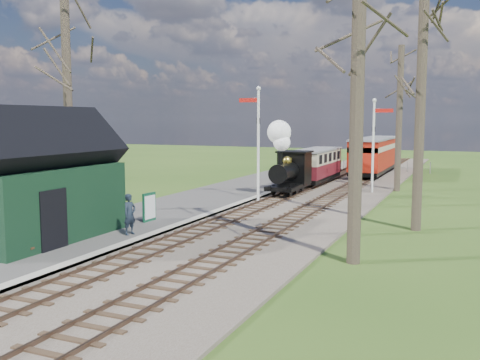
% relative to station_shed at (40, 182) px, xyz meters
% --- Properties ---
extents(ground, '(140.00, 140.00, 0.00)m').
position_rel_station_shed_xyz_m(ground, '(4.30, -4.00, -2.27)').
color(ground, '#2E5019').
rests_on(ground, ground).
extents(distant_hills, '(114.40, 48.00, 22.02)m').
position_rel_station_shed_xyz_m(distant_hills, '(5.70, 60.38, -18.47)').
color(distant_hills, '#385B23').
rests_on(distant_hills, ground).
extents(ballast_bed, '(8.00, 60.00, 0.10)m').
position_rel_station_shed_xyz_m(ballast_bed, '(5.60, 18.00, -2.22)').
color(ballast_bed, brown).
rests_on(ballast_bed, ground).
extents(track_near, '(1.60, 60.00, 0.15)m').
position_rel_station_shed_xyz_m(track_near, '(4.30, 18.00, -2.17)').
color(track_near, brown).
rests_on(track_near, ground).
extents(track_far, '(1.60, 60.00, 0.15)m').
position_rel_station_shed_xyz_m(track_far, '(6.90, 18.00, -2.17)').
color(track_far, brown).
rests_on(track_far, ground).
extents(platform, '(5.00, 44.00, 0.20)m').
position_rel_station_shed_xyz_m(platform, '(0.80, 10.00, -2.17)').
color(platform, '#474442').
rests_on(platform, ground).
extents(coping_strip, '(0.40, 44.00, 0.21)m').
position_rel_station_shed_xyz_m(coping_strip, '(3.10, 10.00, -2.16)').
color(coping_strip, '#B2AD9E').
rests_on(coping_strip, ground).
extents(station_shed, '(3.25, 6.30, 4.78)m').
position_rel_station_shed_xyz_m(station_shed, '(0.00, 0.00, 0.00)').
color(station_shed, black).
rests_on(station_shed, platform).
extents(semaphore_near, '(1.22, 0.24, 6.22)m').
position_rel_station_shed_xyz_m(semaphore_near, '(3.53, 12.00, 1.35)').
color(semaphore_near, silver).
rests_on(semaphore_near, ground).
extents(semaphore_far, '(1.22, 0.24, 5.72)m').
position_rel_station_shed_xyz_m(semaphore_far, '(8.67, 18.00, 1.08)').
color(semaphore_far, silver).
rests_on(semaphore_far, ground).
extents(bare_trees, '(15.51, 22.39, 12.00)m').
position_rel_station_shed_xyz_m(bare_trees, '(5.63, 6.10, 2.94)').
color(bare_trees, '#382D23').
rests_on(bare_trees, ground).
extents(fence_line, '(12.60, 0.08, 1.00)m').
position_rel_station_shed_xyz_m(fence_line, '(4.60, 32.00, -1.72)').
color(fence_line, slate).
rests_on(fence_line, ground).
extents(locomotive, '(1.70, 3.96, 4.25)m').
position_rel_station_shed_xyz_m(locomotive, '(4.29, 14.95, -0.30)').
color(locomotive, black).
rests_on(locomotive, ground).
extents(coach, '(1.98, 6.80, 2.09)m').
position_rel_station_shed_xyz_m(coach, '(4.30, 21.01, -0.82)').
color(coach, black).
rests_on(coach, ground).
extents(red_carriage_a, '(2.32, 5.73, 2.44)m').
position_rel_station_shed_xyz_m(red_carriage_a, '(6.90, 26.40, -0.61)').
color(red_carriage_a, black).
rests_on(red_carriage_a, ground).
extents(red_carriage_b, '(2.32, 5.73, 2.44)m').
position_rel_station_shed_xyz_m(red_carriage_b, '(6.90, 31.90, -0.61)').
color(red_carriage_b, black).
rests_on(red_carriage_b, ground).
extents(sign_board, '(0.15, 0.83, 1.21)m').
position_rel_station_shed_xyz_m(sign_board, '(1.65, 4.44, -1.46)').
color(sign_board, '#0E452B').
rests_on(sign_board, platform).
extents(bench, '(0.67, 1.58, 0.87)m').
position_rel_station_shed_xyz_m(bench, '(1.08, -1.34, -1.66)').
color(bench, '#472B19').
rests_on(bench, platform).
extents(person, '(0.46, 0.62, 1.54)m').
position_rel_station_shed_xyz_m(person, '(2.46, 1.90, -1.30)').
color(person, '#1A232F').
rests_on(person, platform).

